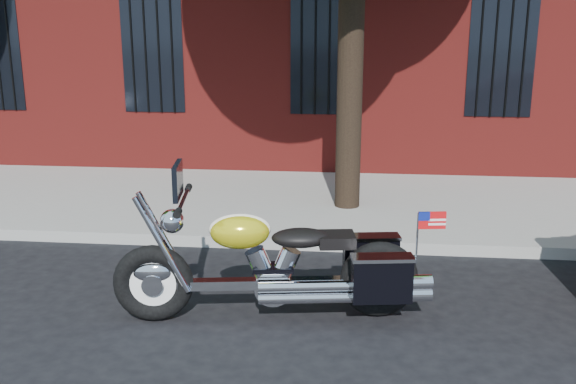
# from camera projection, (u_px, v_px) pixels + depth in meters

# --- Properties ---
(ground) EXTENTS (120.00, 120.00, 0.00)m
(ground) POSITION_uv_depth(u_px,v_px,m) (295.00, 293.00, 6.71)
(ground) COLOR black
(ground) RESTS_ON ground
(curb) EXTENTS (40.00, 0.16, 0.15)m
(curb) POSITION_uv_depth(u_px,v_px,m) (305.00, 243.00, 8.02)
(curb) COLOR gray
(curb) RESTS_ON ground
(sidewalk) EXTENTS (40.00, 3.60, 0.15)m
(sidewalk) POSITION_uv_depth(u_px,v_px,m) (314.00, 203.00, 9.83)
(sidewalk) COLOR gray
(sidewalk) RESTS_ON ground
(motorcycle) EXTENTS (3.04, 1.12, 1.52)m
(motorcycle) POSITION_uv_depth(u_px,v_px,m) (283.00, 268.00, 6.01)
(motorcycle) COLOR black
(motorcycle) RESTS_ON ground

